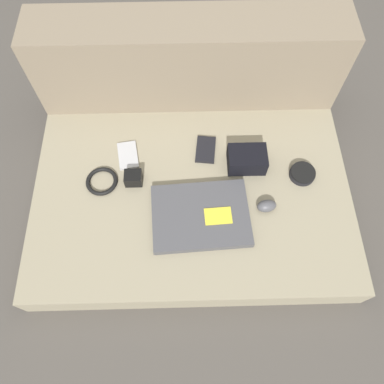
% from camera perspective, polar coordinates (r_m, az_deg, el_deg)
% --- Properties ---
extents(ground_plane, '(8.00, 8.00, 0.00)m').
position_cam_1_polar(ground_plane, '(1.41, 0.00, -2.46)').
color(ground_plane, '#4C4742').
extents(couch_seat, '(1.11, 0.73, 0.12)m').
position_cam_1_polar(couch_seat, '(1.36, 0.00, -1.46)').
color(couch_seat, gray).
rests_on(couch_seat, ground_plane).
extents(couch_backrest, '(1.11, 0.20, 0.45)m').
position_cam_1_polar(couch_backrest, '(1.49, -0.47, 17.78)').
color(couch_backrest, '#7F705B').
rests_on(couch_backrest, ground_plane).
extents(laptop, '(0.34, 0.26, 0.03)m').
position_cam_1_polar(laptop, '(1.26, 1.34, -3.64)').
color(laptop, '#47474C').
rests_on(laptop, couch_seat).
extents(computer_mouse, '(0.07, 0.05, 0.04)m').
position_cam_1_polar(computer_mouse, '(1.29, 11.31, -2.09)').
color(computer_mouse, '#4C4C51').
rests_on(computer_mouse, couch_seat).
extents(speaker_puck, '(0.09, 0.09, 0.03)m').
position_cam_1_polar(speaker_puck, '(1.39, 16.48, 2.71)').
color(speaker_puck, black).
rests_on(speaker_puck, couch_seat).
extents(phone_silver, '(0.08, 0.12, 0.01)m').
position_cam_1_polar(phone_silver, '(1.39, 2.09, 6.48)').
color(phone_silver, black).
rests_on(phone_silver, couch_seat).
extents(phone_black, '(0.09, 0.12, 0.01)m').
position_cam_1_polar(phone_black, '(1.40, -9.74, 5.53)').
color(phone_black, '#B7B7BC').
rests_on(phone_black, couch_seat).
extents(camera_pouch, '(0.14, 0.10, 0.07)m').
position_cam_1_polar(camera_pouch, '(1.35, 8.36, 4.93)').
color(camera_pouch, black).
rests_on(camera_pouch, couch_seat).
extents(charger_brick, '(0.06, 0.05, 0.05)m').
position_cam_1_polar(charger_brick, '(1.33, -8.93, 2.11)').
color(charger_brick, black).
rests_on(charger_brick, couch_seat).
extents(cable_coil, '(0.11, 0.11, 0.01)m').
position_cam_1_polar(cable_coil, '(1.36, -13.58, 1.60)').
color(cable_coil, black).
rests_on(cable_coil, couch_seat).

